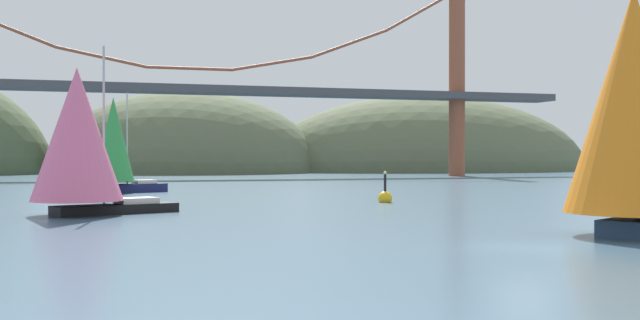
{
  "coord_description": "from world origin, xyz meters",
  "views": [
    {
      "loc": [
        -16.51,
        -26.06,
        3.62
      ],
      "look_at": [
        0.0,
        26.67,
        3.27
      ],
      "focal_mm": 43.13,
      "sensor_mm": 36.0,
      "label": 1
    }
  ],
  "objects_px": {
    "sailboat_orange_sail": "(635,106)",
    "sailboat_pink_spinnaker": "(79,137)",
    "sailboat_green_sail": "(115,143)",
    "channel_buoy": "(385,197)"
  },
  "relations": [
    {
      "from": "sailboat_green_sail",
      "to": "channel_buoy",
      "type": "distance_m",
      "value": 28.71
    },
    {
      "from": "sailboat_orange_sail",
      "to": "sailboat_pink_spinnaker",
      "type": "xyz_separation_m",
      "value": [
        -23.48,
        19.94,
        -1.12
      ]
    },
    {
      "from": "sailboat_pink_spinnaker",
      "to": "sailboat_green_sail",
      "type": "relative_size",
      "value": 1.07
    },
    {
      "from": "sailboat_orange_sail",
      "to": "sailboat_pink_spinnaker",
      "type": "distance_m",
      "value": 30.83
    },
    {
      "from": "sailboat_orange_sail",
      "to": "sailboat_green_sail",
      "type": "relative_size",
      "value": 1.23
    },
    {
      "from": "sailboat_green_sail",
      "to": "channel_buoy",
      "type": "bearing_deg",
      "value": -47.53
    },
    {
      "from": "channel_buoy",
      "to": "sailboat_pink_spinnaker",
      "type": "bearing_deg",
      "value": -163.76
    },
    {
      "from": "sailboat_orange_sail",
      "to": "sailboat_pink_spinnaker",
      "type": "relative_size",
      "value": 1.15
    },
    {
      "from": "sailboat_orange_sail",
      "to": "channel_buoy",
      "type": "distance_m",
      "value": 27.05
    },
    {
      "from": "sailboat_green_sail",
      "to": "channel_buoy",
      "type": "relative_size",
      "value": 3.65
    }
  ]
}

